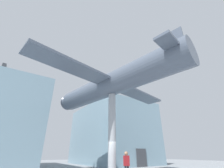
{
  "coord_description": "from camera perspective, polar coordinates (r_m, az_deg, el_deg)",
  "views": [
    {
      "loc": [
        -7.03,
        -10.7,
        1.63
      ],
      "look_at": [
        0.0,
        0.0,
        7.61
      ],
      "focal_mm": 24.0,
      "sensor_mm": 36.0,
      "label": 1
    }
  ],
  "objects": [
    {
      "name": "suspended_airplane",
      "position": [
        14.27,
        -0.6,
        -0.23
      ],
      "size": [
        15.49,
        15.71,
        3.29
      ],
      "rotation": [
        0.0,
        0.0,
        0.21
      ],
      "color": "#4C5666",
      "rests_on": "support_pylon_central"
    },
    {
      "name": "visitor_person",
      "position": [
        12.01,
        5.56,
        -27.76
      ],
      "size": [
        0.45,
        0.34,
        1.79
      ],
      "rotation": [
        0.0,
        0.0,
        2.82
      ],
      "color": "#232328",
      "rests_on": "ground_plane"
    },
    {
      "name": "glass_pavilion_right",
      "position": [
        29.85,
        -0.19,
        -18.72
      ],
      "size": [
        10.58,
        15.37,
        10.42
      ],
      "color": "#7593A3",
      "rests_on": "ground_plane"
    },
    {
      "name": "support_pylon_central",
      "position": [
        12.91,
        0.0,
        -17.76
      ],
      "size": [
        0.63,
        0.63,
        6.53
      ],
      "color": "#999EA3",
      "rests_on": "ground_plane"
    }
  ]
}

